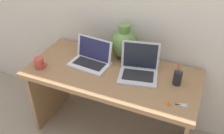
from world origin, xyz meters
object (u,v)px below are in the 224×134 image
(laptop_right, at_px, (139,66))
(pen_cup, at_px, (177,78))
(laptop_left, at_px, (92,57))
(scissors, at_px, (173,104))
(green_vase, at_px, (124,43))
(coffee_mug, at_px, (40,63))

(laptop_right, relative_size, pen_cup, 1.89)
(laptop_left, bearing_deg, scissors, -18.03)
(green_vase, bearing_deg, pen_cup, -22.76)
(green_vase, bearing_deg, scissors, -40.25)
(pen_cup, xyz_separation_m, scissors, (0.02, -0.24, -0.06))
(laptop_right, bearing_deg, pen_cup, -3.25)
(coffee_mug, bearing_deg, laptop_right, 17.44)
(green_vase, xyz_separation_m, pen_cup, (0.52, -0.22, -0.07))
(laptop_left, bearing_deg, pen_cup, -0.53)
(scissors, bearing_deg, laptop_left, 161.97)
(coffee_mug, height_order, scissors, coffee_mug)
(green_vase, bearing_deg, laptop_left, -135.43)
(coffee_mug, xyz_separation_m, pen_cup, (1.11, 0.23, 0.01))
(laptop_right, xyz_separation_m, coffee_mug, (-0.79, -0.25, -0.02))
(pen_cup, bearing_deg, laptop_left, 179.47)
(laptop_right, xyz_separation_m, pen_cup, (0.31, -0.02, -0.01))
(coffee_mug, relative_size, pen_cup, 0.64)
(laptop_right, bearing_deg, green_vase, 136.04)
(pen_cup, bearing_deg, scissors, -85.19)
(laptop_left, distance_m, coffee_mug, 0.44)
(laptop_right, bearing_deg, laptop_left, -178.51)
(laptop_right, distance_m, pen_cup, 0.31)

